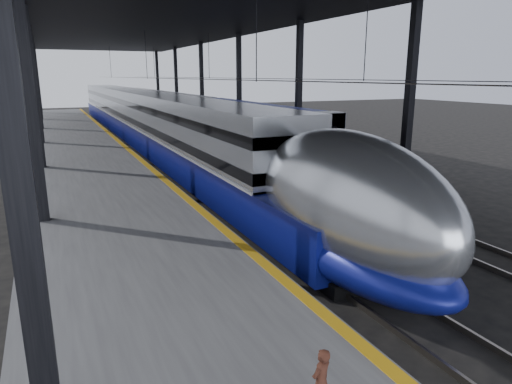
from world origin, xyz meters
TOP-DOWN VIEW (x-y plane):
  - ground at (0.00, 0.00)m, footprint 160.00×160.00m
  - platform at (-3.50, 20.00)m, footprint 6.00×80.00m
  - yellow_strip at (-0.70, 20.00)m, footprint 0.30×80.00m
  - rails at (4.50, 20.00)m, footprint 6.52×80.00m
  - canopy at (1.90, 20.00)m, footprint 18.00×75.00m
  - tgv_train at (2.00, 26.52)m, footprint 3.07×65.20m
  - second_train at (7.00, 35.38)m, footprint 2.81×56.05m
  - child at (-2.28, -6.49)m, footprint 0.43×0.36m

SIDE VIEW (x-z plane):
  - ground at x=0.00m, z-range 0.00..0.00m
  - rails at x=4.50m, z-range 0.00..0.16m
  - platform at x=-3.50m, z-range 0.00..1.00m
  - yellow_strip at x=-0.70m, z-range 1.00..1.01m
  - child at x=-2.28m, z-range 1.00..2.01m
  - second_train at x=7.00m, z-range 0.03..3.90m
  - tgv_train at x=2.00m, z-range -0.14..4.26m
  - canopy at x=1.90m, z-range 4.38..13.85m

